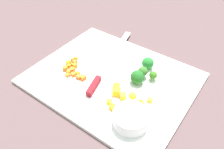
{
  "coord_description": "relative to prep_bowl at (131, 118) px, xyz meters",
  "views": [
    {
      "loc": [
        -0.31,
        0.42,
        0.49
      ],
      "look_at": [
        0.0,
        0.0,
        0.02
      ],
      "focal_mm": 36.01,
      "sensor_mm": 36.0,
      "label": 1
    }
  ],
  "objects": [
    {
      "name": "pepper_dice_0",
      "position": [
        0.04,
        -0.08,
        -0.01
      ],
      "size": [
        0.02,
        0.02,
        0.01
      ],
      "primitive_type": "cube",
      "rotation": [
        0.0,
        0.0,
        2.9
      ],
      "color": "yellow",
      "rests_on": "cutting_board"
    },
    {
      "name": "ground_plane",
      "position": [
        0.14,
        -0.11,
        -0.03
      ],
      "size": [
        4.0,
        4.0,
        0.0
      ],
      "primitive_type": "plane",
      "color": "brown"
    },
    {
      "name": "pepper_dice_6",
      "position": [
        0.01,
        -0.06,
        -0.01
      ],
      "size": [
        0.03,
        0.03,
        0.02
      ],
      "primitive_type": "cube",
      "rotation": [
        0.0,
        0.0,
        0.94
      ],
      "color": "yellow",
      "rests_on": "cutting_board"
    },
    {
      "name": "carrot_dice_6",
      "position": [
        0.24,
        -0.06,
        -0.01
      ],
      "size": [
        0.01,
        0.01,
        0.01
      ],
      "primitive_type": "cube",
      "rotation": [
        0.0,
        0.0,
        3.13
      ],
      "color": "orange",
      "rests_on": "cutting_board"
    },
    {
      "name": "carrot_dice_3",
      "position": [
        0.28,
        -0.05,
        -0.01
      ],
      "size": [
        0.02,
        0.02,
        0.01
      ],
      "primitive_type": "cube",
      "rotation": [
        0.0,
        0.0,
        0.73
      ],
      "color": "orange",
      "rests_on": "cutting_board"
    },
    {
      "name": "carrot_dice_10",
      "position": [
        0.21,
        -0.05,
        -0.01
      ],
      "size": [
        0.02,
        0.02,
        0.01
      ],
      "primitive_type": "cube",
      "rotation": [
        0.0,
        0.0,
        1.47
      ],
      "color": "orange",
      "rests_on": "cutting_board"
    },
    {
      "name": "prep_bowl",
      "position": [
        0.0,
        0.0,
        0.0
      ],
      "size": [
        0.09,
        0.09,
        0.04
      ],
      "primitive_type": "cylinder",
      "color": "silver",
      "rests_on": "cutting_board"
    },
    {
      "name": "cutting_board",
      "position": [
        0.14,
        -0.11,
        -0.02
      ],
      "size": [
        0.49,
        0.39,
        0.01
      ],
      "primitive_type": "cube",
      "color": "white",
      "rests_on": "ground_plane"
    },
    {
      "name": "pepper_dice_3",
      "position": [
        0.09,
        -0.06,
        -0.01
      ],
      "size": [
        0.03,
        0.03,
        0.02
      ],
      "primitive_type": "cube",
      "rotation": [
        0.0,
        0.0,
        0.44
      ],
      "color": "yellow",
      "rests_on": "cutting_board"
    },
    {
      "name": "pepper_dice_5",
      "position": [
        -0.01,
        -0.09,
        -0.01
      ],
      "size": [
        0.02,
        0.02,
        0.01
      ],
      "primitive_type": "cube",
      "rotation": [
        0.0,
        0.0,
        1.88
      ],
      "color": "yellow",
      "rests_on": "cutting_board"
    },
    {
      "name": "pepper_dice_7",
      "position": [
        0.08,
        -0.02,
        -0.01
      ],
      "size": [
        0.02,
        0.02,
        0.01
      ],
      "primitive_type": "cube",
      "rotation": [
        0.0,
        0.0,
        0.39
      ],
      "color": "yellow",
      "rests_on": "cutting_board"
    },
    {
      "name": "carrot_dice_12",
      "position": [
        0.26,
        -0.06,
        -0.01
      ],
      "size": [
        0.02,
        0.02,
        0.01
      ],
      "primitive_type": "cube",
      "rotation": [
        0.0,
        0.0,
        2.57
      ],
      "color": "orange",
      "rests_on": "cutting_board"
    },
    {
      "name": "carrot_dice_5",
      "position": [
        0.26,
        -0.04,
        -0.01
      ],
      "size": [
        0.01,
        0.01,
        0.01
      ],
      "primitive_type": "cube",
      "rotation": [
        0.0,
        0.0,
        1.64
      ],
      "color": "orange",
      "rests_on": "cutting_board"
    },
    {
      "name": "carrot_dice_2",
      "position": [
        0.28,
        -0.07,
        -0.01
      ],
      "size": [
        0.02,
        0.02,
        0.01
      ],
      "primitive_type": "cube",
      "rotation": [
        0.0,
        0.0,
        0.35
      ],
      "color": "orange",
      "rests_on": "cutting_board"
    },
    {
      "name": "broccoli_floret_3",
      "position": [
        0.06,
        -0.14,
        0.0
      ],
      "size": [
        0.04,
        0.04,
        0.04
      ],
      "color": "#88B662",
      "rests_on": "cutting_board"
    },
    {
      "name": "pepper_dice_4",
      "position": [
        0.06,
        -0.06,
        -0.01
      ],
      "size": [
        0.02,
        0.02,
        0.02
      ],
      "primitive_type": "cube",
      "rotation": [
        0.0,
        0.0,
        2.29
      ],
      "color": "yellow",
      "rests_on": "cutting_board"
    },
    {
      "name": "carrot_dice_11",
      "position": [
        0.24,
        -0.05,
        -0.01
      ],
      "size": [
        0.02,
        0.02,
        0.01
      ],
      "primitive_type": "cube",
      "rotation": [
        0.0,
        0.0,
        1.24
      ],
      "color": "orange",
      "rests_on": "cutting_board"
    },
    {
      "name": "chef_knife",
      "position": [
        0.18,
        -0.12,
        -0.01
      ],
      "size": [
        0.11,
        0.37,
        0.02
      ],
      "rotation": [
        0.0,
        0.0,
        4.97
      ],
      "color": "silver",
      "rests_on": "cutting_board"
    },
    {
      "name": "carrot_dice_4",
      "position": [
        0.3,
        -0.1,
        -0.01
      ],
      "size": [
        0.01,
        0.01,
        0.01
      ],
      "primitive_type": "cube",
      "rotation": [
        0.0,
        0.0,
        0.56
      ],
      "color": "orange",
      "rests_on": "cutting_board"
    },
    {
      "name": "carrot_dice_9",
      "position": [
        0.27,
        -0.08,
        -0.01
      ],
      "size": [
        0.02,
        0.02,
        0.01
      ],
      "primitive_type": "cube",
      "rotation": [
        0.0,
        0.0,
        1.3
      ],
      "color": "orange",
      "rests_on": "cutting_board"
    },
    {
      "name": "pepper_dice_2",
      "position": [
        0.1,
        -0.08,
        -0.01
      ],
      "size": [
        0.03,
        0.03,
        0.02
      ],
      "primitive_type": "cube",
      "rotation": [
        0.0,
        0.0,
        2.0
      ],
      "color": "yellow",
      "rests_on": "cutting_board"
    },
    {
      "name": "broccoli_floret_1",
      "position": [
        0.03,
        -0.18,
        -0.0
      ],
      "size": [
        0.02,
        0.02,
        0.03
      ],
      "color": "#90B258",
      "rests_on": "cutting_board"
    },
    {
      "name": "broccoli_floret_0",
      "position": [
        0.07,
        -0.22,
        0.0
      ],
      "size": [
        0.04,
        0.04,
        0.04
      ],
      "color": "#8BAB6C",
      "rests_on": "cutting_board"
    },
    {
      "name": "carrot_dice_7",
      "position": [
        0.29,
        -0.11,
        -0.01
      ],
      "size": [
        0.01,
        0.01,
        0.01
      ],
      "primitive_type": "cube",
      "rotation": [
        0.0,
        0.0,
        1.25
      ],
      "color": "orange",
      "rests_on": "cutting_board"
    },
    {
      "name": "carrot_dice_1",
      "position": [
        0.26,
        -0.05,
        -0.01
      ],
      "size": [
        0.02,
        0.02,
        0.01
      ],
      "primitive_type": "cube",
      "rotation": [
        0.0,
        0.0,
        0.36
      ],
      "color": "orange",
      "rests_on": "cutting_board"
    },
    {
      "name": "carrot_dice_0",
      "position": [
        0.22,
        -0.05,
        -0.01
      ],
      "size": [
        0.02,
        0.01,
        0.01
      ],
      "primitive_type": "cube",
      "rotation": [
        0.0,
        0.0,
        0.08
      ],
      "color": "orange",
      "rests_on": "cutting_board"
    },
    {
      "name": "carrot_dice_8",
      "position": [
        0.28,
        -0.09,
        -0.01
      ],
      "size": [
        0.01,
        0.01,
        0.01
      ],
      "primitive_type": "cube",
      "rotation": [
        0.0,
        0.0,
        1.48
      ],
      "color": "orange",
      "rests_on": "cutting_board"
    },
    {
      "name": "pepper_dice_1",
      "position": [
        0.06,
        -0.01,
        -0.01
      ],
      "size": [
        0.02,
        0.02,
        0.01
      ],
      "primitive_type": "cube",
      "rotation": [
        0.0,
        0.0,
        1.51
      ],
      "color": "yellow",
      "rests_on": "cutting_board"
    },
    {
      "name": "carrot_dice_13",
      "position": [
        0.3,
        -0.08,
        -0.01
      ],
      "size": [
        0.02,
        0.02,
        0.01
      ],
      "primitive_type": "cube",
      "rotation": [
        0.0,
        0.0,
        2.83
      ],
      "color": "orange",
      "rests_on": "cutting_board"
    },
    {
      "name": "broccoli_floret_2",
      "position": [
        0.06,
        -0.17,
        0.0
      ],
      "size": [
        0.03,
        0.03,
        0.04
      ],
      "color": "#81B254",
      "rests_on": "cutting_board"
    }
  ]
}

